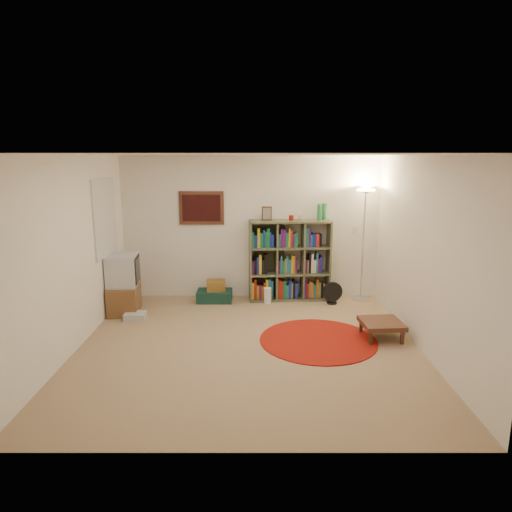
{
  "coord_description": "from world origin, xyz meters",
  "views": [
    {
      "loc": [
        0.1,
        -5.69,
        2.47
      ],
      "look_at": [
        0.1,
        0.6,
        1.1
      ],
      "focal_mm": 32.0,
      "sensor_mm": 36.0,
      "label": 1
    }
  ],
  "objects": [
    {
      "name": "side_table",
      "position": [
        1.84,
        0.26,
        0.21
      ],
      "size": [
        0.58,
        0.58,
        0.25
      ],
      "rotation": [
        0.0,
        0.0,
        0.07
      ],
      "color": "#422217",
      "rests_on": "ground"
    },
    {
      "name": "tv_stand",
      "position": [
        -2.03,
        1.36,
        0.46
      ],
      "size": [
        0.53,
        0.7,
        0.96
      ],
      "rotation": [
        0.0,
        0.0,
        0.11
      ],
      "color": "brown",
      "rests_on": "ground"
    },
    {
      "name": "room",
      "position": [
        -0.05,
        0.05,
        1.26
      ],
      "size": [
        4.54,
        4.54,
        2.54
      ],
      "color": "#9A7C5A",
      "rests_on": "ground"
    },
    {
      "name": "wicker_basket",
      "position": [
        -0.59,
        1.93,
        0.29
      ],
      "size": [
        0.35,
        0.27,
        0.18
      ],
      "rotation": [
        0.0,
        0.0,
        0.11
      ],
      "color": "brown",
      "rests_on": "suitcase"
    },
    {
      "name": "suitcase",
      "position": [
        -0.62,
        1.93,
        0.1
      ],
      "size": [
        0.6,
        0.39,
        0.19
      ],
      "rotation": [
        0.0,
        0.0,
        -0.01
      ],
      "color": "#12322A",
      "rests_on": "ground"
    },
    {
      "name": "floor_lamp",
      "position": [
        1.95,
        2.03,
        1.65
      ],
      "size": [
        0.43,
        0.43,
        1.99
      ],
      "rotation": [
        0.0,
        0.0,
        0.12
      ],
      "color": "silver",
      "rests_on": "ground"
    },
    {
      "name": "dvd_box",
      "position": [
        -1.78,
        1.03,
        0.05
      ],
      "size": [
        0.31,
        0.26,
        0.1
      ],
      "rotation": [
        0.0,
        0.0,
        0.0
      ],
      "color": "silver",
      "rests_on": "ground"
    },
    {
      "name": "bookshelf",
      "position": [
        0.66,
        2.08,
        0.68
      ],
      "size": [
        1.43,
        0.51,
        1.68
      ],
      "rotation": [
        0.0,
        0.0,
        0.08
      ],
      "color": "#535639",
      "rests_on": "ground"
    },
    {
      "name": "red_rug",
      "position": [
        0.95,
        0.18,
        0.01
      ],
      "size": [
        1.61,
        1.61,
        0.01
      ],
      "color": "maroon",
      "rests_on": "ground"
    },
    {
      "name": "floor_fan",
      "position": [
        1.41,
        1.78,
        0.19
      ],
      "size": [
        0.34,
        0.22,
        0.39
      ],
      "rotation": [
        0.0,
        0.0,
        0.26
      ],
      "color": "black",
      "rests_on": "ground"
    },
    {
      "name": "paper_towel",
      "position": [
        0.3,
        1.84,
        0.13
      ],
      "size": [
        0.13,
        0.13,
        0.27
      ],
      "rotation": [
        0.0,
        0.0,
        -0.03
      ],
      "color": "white",
      "rests_on": "ground"
    }
  ]
}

